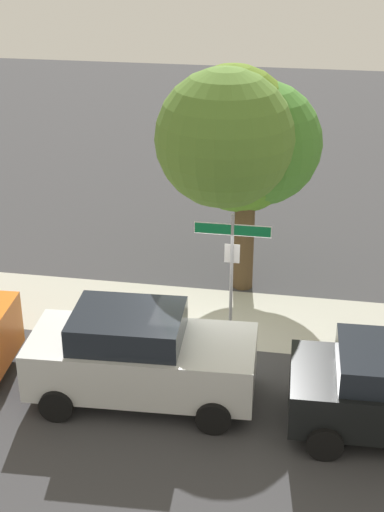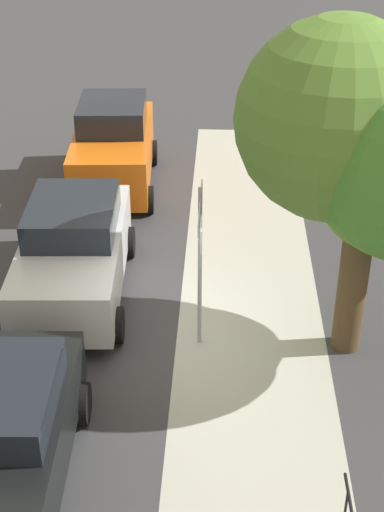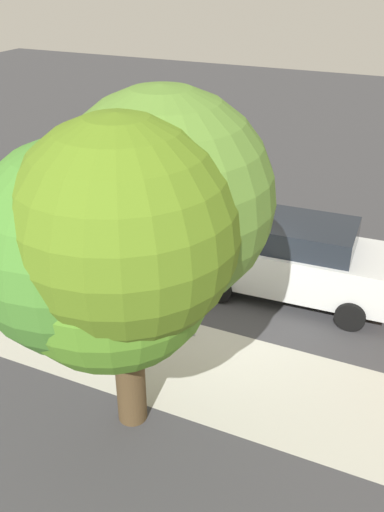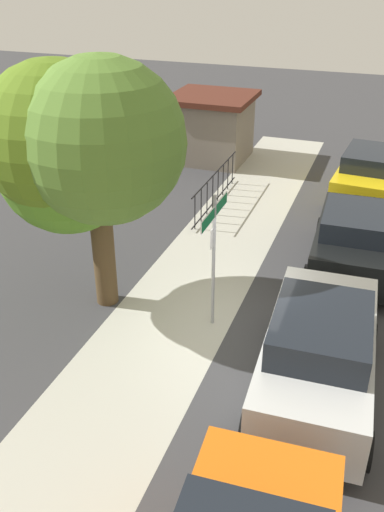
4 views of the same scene
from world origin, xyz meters
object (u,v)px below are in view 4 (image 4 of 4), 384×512
Objects in this scene: utility_shed at (212,127)px; car_black at (356,239)px; street_sign at (214,237)px; car_silver at (319,352)px; shade_tree at (76,147)px; car_yellow at (369,174)px.

car_black is at bearing -138.98° from utility_shed.
street_sign is 10.84m from utility_shed.
utility_shed is (6.89, 5.99, 0.39)m from car_black.
street_sign reaches higher than car_silver.
street_sign is at bearing 140.40° from car_black.
shade_tree is 7.05m from car_black.
car_yellow is at bearing -109.38° from utility_shed.
car_black is 0.92× the size of car_yellow.
car_black is at bearing -37.57° from street_sign.
car_black is 9.13m from utility_shed.
car_black is at bearing -56.32° from shade_tree.
car_silver is 9.60m from car_yellow.
car_silver is 13.05m from utility_shed.
street_sign is 0.54× the size of shade_tree.
car_black is at bearing -5.06° from car_silver.
street_sign is 0.73× the size of car_black.
car_yellow is (8.17, -2.54, -1.21)m from street_sign.
shade_tree reaches higher than car_black.
car_silver is 1.07× the size of car_black.
shade_tree reaches higher than car_silver.
car_yellow is at bearing -1.40° from car_black.
car_silver is (-1.43, -2.39, -1.15)m from street_sign.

